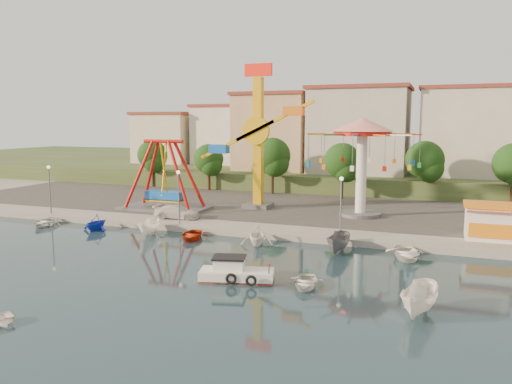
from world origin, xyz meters
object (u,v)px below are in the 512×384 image
at_px(pirate_ship_ride, 164,176).
at_px(van, 177,212).
at_px(rowboat_a, 305,282).
at_px(skiff, 420,300).
at_px(cabin_motorboat, 235,274).
at_px(kamikaze_tower, 261,142).
at_px(wave_swinger, 362,145).

distance_m(pirate_ship_ride, van, 6.77).
relative_size(rowboat_a, skiff, 0.73).
relative_size(skiff, van, 0.92).
relative_size(cabin_motorboat, van, 1.10).
height_order(pirate_ship_ride, kamikaze_tower, kamikaze_tower).
distance_m(kamikaze_tower, rowboat_a, 27.54).
bearing_deg(pirate_ship_ride, wave_swinger, 9.64).
xyz_separation_m(kamikaze_tower, van, (-6.10, -8.90, -7.02)).
bearing_deg(kamikaze_tower, van, -124.43).
relative_size(wave_swinger, van, 2.42).
relative_size(kamikaze_tower, cabin_motorboat, 3.14).
relative_size(wave_swinger, rowboat_a, 3.59).
bearing_deg(kamikaze_tower, pirate_ship_ride, -156.25).
bearing_deg(kamikaze_tower, wave_swinger, -3.94).
height_order(kamikaze_tower, cabin_motorboat, kamikaze_tower).
xyz_separation_m(pirate_ship_ride, wave_swinger, (21.70, 3.69, 3.80)).
height_order(cabin_motorboat, van, van).
bearing_deg(skiff, wave_swinger, 117.16).
distance_m(pirate_ship_ride, skiff, 36.23).
height_order(rowboat_a, van, van).
relative_size(pirate_ship_ride, wave_swinger, 0.86).
height_order(pirate_ship_ride, van, pirate_ship_ride).
bearing_deg(cabin_motorboat, van, 115.63).
distance_m(cabin_motorboat, rowboat_a, 4.77).
xyz_separation_m(rowboat_a, van, (-17.68, 14.78, 0.96)).
relative_size(pirate_ship_ride, cabin_motorboat, 1.91).
xyz_separation_m(kamikaze_tower, cabin_motorboat, (6.83, -24.04, -7.85)).
distance_m(kamikaze_tower, wave_swinger, 11.55).
xyz_separation_m(rowboat_a, skiff, (7.13, -2.38, 0.52)).
height_order(kamikaze_tower, skiff, kamikaze_tower).
bearing_deg(rowboat_a, skiff, -28.34).
bearing_deg(van, wave_swinger, -72.99).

